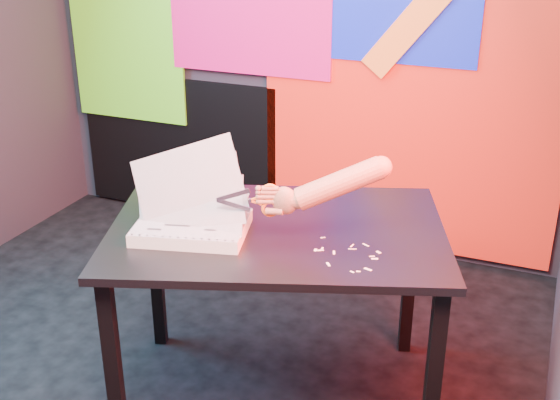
% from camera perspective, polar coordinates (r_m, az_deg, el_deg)
% --- Properties ---
extents(room, '(3.01, 3.01, 2.71)m').
position_cam_1_polar(room, '(2.53, -11.38, 11.46)').
color(room, black).
rests_on(room, ground).
extents(backdrop, '(2.88, 0.05, 2.08)m').
position_cam_1_polar(backdrop, '(3.86, 1.86, 9.95)').
color(backdrop, red).
rests_on(backdrop, ground).
extents(work_table, '(1.41, 1.16, 0.75)m').
position_cam_1_polar(work_table, '(2.59, -0.24, -4.02)').
color(work_table, black).
rests_on(work_table, ground).
extents(printout_stack, '(0.48, 0.37, 0.36)m').
position_cam_1_polar(printout_stack, '(2.51, -7.18, -2.00)').
color(printout_stack, white).
rests_on(printout_stack, work_table).
extents(scissors, '(0.21, 0.09, 0.12)m').
position_cam_1_polar(scissors, '(2.41, -1.16, -0.03)').
color(scissors, silver).
rests_on(scissors, printout_stack).
extents(hand_forearm, '(0.42, 0.20, 0.21)m').
position_cam_1_polar(hand_forearm, '(2.39, 4.09, 1.14)').
color(hand_forearm, '#B06248').
rests_on(hand_forearm, work_table).
extents(paper_clippings, '(0.23, 0.21, 0.00)m').
position_cam_1_polar(paper_clippings, '(2.37, 5.55, -4.47)').
color(paper_clippings, silver).
rests_on(paper_clippings, work_table).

